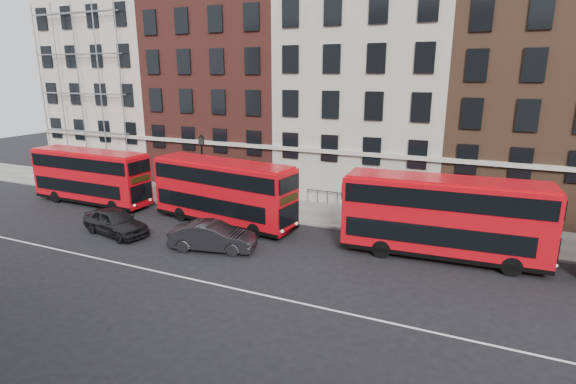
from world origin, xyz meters
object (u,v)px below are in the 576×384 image
at_px(bus_a, 90,175).
at_px(car_front, 213,236).
at_px(bus_c, 443,216).
at_px(car_rear, 115,222).
at_px(bus_b, 223,191).

relative_size(bus_a, car_front, 2.03).
distance_m(bus_c, car_rear, 19.67).
bearing_deg(car_front, car_rear, 79.14).
distance_m(bus_a, bus_c, 25.84).
xyz_separation_m(bus_c, car_front, (-12.06, -4.17, -1.61)).
bearing_deg(car_front, bus_a, 59.74).
bearing_deg(car_rear, car_front, -75.78).
xyz_separation_m(bus_b, car_front, (1.86, -4.18, -1.51)).
bearing_deg(bus_b, bus_a, -172.03).
bearing_deg(bus_b, car_rear, -131.04).
bearing_deg(bus_a, bus_b, 1.13).
bearing_deg(car_rear, bus_c, -65.11).
bearing_deg(car_front, bus_c, -84.33).
distance_m(bus_b, car_rear, 7.00).
relative_size(bus_c, car_front, 2.21).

